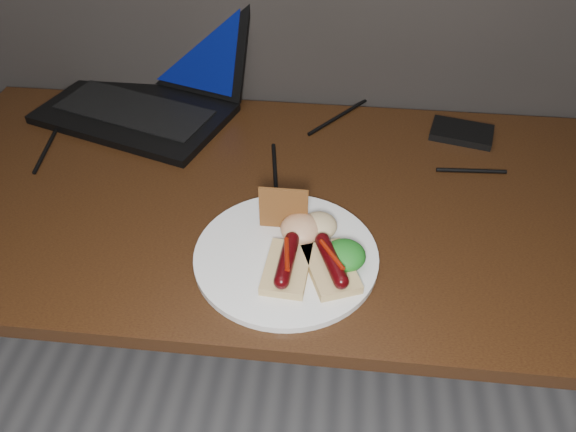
{
  "coord_description": "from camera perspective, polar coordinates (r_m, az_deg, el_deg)",
  "views": [
    {
      "loc": [
        0.13,
        0.56,
        1.44
      ],
      "look_at": [
        0.06,
        1.25,
        0.82
      ],
      "focal_mm": 35.0,
      "sensor_mm": 36.0,
      "label": 1
    }
  ],
  "objects": [
    {
      "name": "desk",
      "position": [
        1.14,
        -2.2,
        -1.31
      ],
      "size": [
        1.4,
        0.7,
        0.75
      ],
      "color": "#38210E",
      "rests_on": "ground"
    },
    {
      "name": "laptop",
      "position": [
        1.37,
        -14.16,
        12.88
      ],
      "size": [
        0.5,
        0.45,
        0.25
      ],
      "color": "black",
      "rests_on": "desk"
    },
    {
      "name": "hard_drive",
      "position": [
        1.3,
        17.23,
        8.09
      ],
      "size": [
        0.15,
        0.11,
        0.02
      ],
      "primitive_type": "cube",
      "rotation": [
        0.0,
        0.0,
        -0.23
      ],
      "color": "black",
      "rests_on": "desk"
    },
    {
      "name": "desk_cables",
      "position": [
        1.21,
        -1.86,
        7.14
      ],
      "size": [
        0.98,
        0.4,
        0.01
      ],
      "color": "black",
      "rests_on": "desk"
    },
    {
      "name": "plate",
      "position": [
        0.96,
        -0.19,
        -4.06
      ],
      "size": [
        0.31,
        0.31,
        0.01
      ],
      "primitive_type": "cylinder",
      "rotation": [
        0.0,
        0.0,
        -0.0
      ],
      "color": "white",
      "rests_on": "desk"
    },
    {
      "name": "bread_sausage_center",
      "position": [
        0.91,
        -0.11,
        -4.95
      ],
      "size": [
        0.08,
        0.12,
        0.04
      ],
      "color": "#E3C985",
      "rests_on": "plate"
    },
    {
      "name": "bread_sausage_right",
      "position": [
        0.91,
        4.4,
        -4.98
      ],
      "size": [
        0.11,
        0.13,
        0.04
      ],
      "color": "#E3C985",
      "rests_on": "plate"
    },
    {
      "name": "crispbread",
      "position": [
        0.97,
        -0.46,
        0.78
      ],
      "size": [
        0.09,
        0.01,
        0.08
      ],
      "primitive_type": "cube",
      "color": "brown",
      "rests_on": "plate"
    },
    {
      "name": "salad_greens",
      "position": [
        0.93,
        5.78,
        -4.0
      ],
      "size": [
        0.07,
        0.07,
        0.04
      ],
      "primitive_type": "ellipsoid",
      "color": "#136018",
      "rests_on": "plate"
    },
    {
      "name": "salsa_mound",
      "position": [
        0.97,
        1.33,
        -1.28
      ],
      "size": [
        0.07,
        0.07,
        0.04
      ],
      "primitive_type": "ellipsoid",
      "color": "#9F270F",
      "rests_on": "plate"
    },
    {
      "name": "coleslaw_mound",
      "position": [
        0.98,
        3.17,
        -0.98
      ],
      "size": [
        0.06,
        0.06,
        0.04
      ],
      "primitive_type": "ellipsoid",
      "color": "beige",
      "rests_on": "plate"
    }
  ]
}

